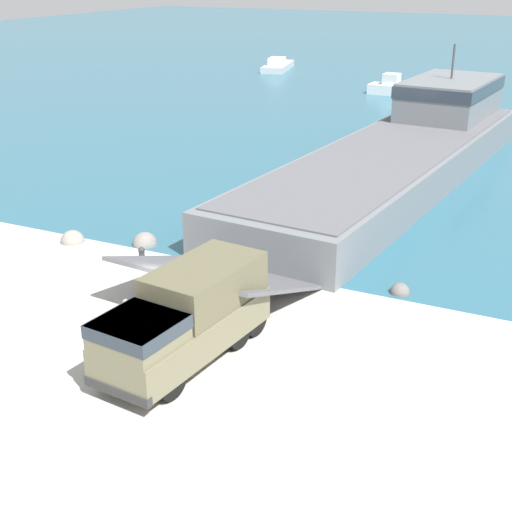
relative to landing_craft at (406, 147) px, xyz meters
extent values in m
plane|color=#B7B5AD|center=(-2.34, -24.51, -1.74)|extent=(240.00, 240.00, 0.00)
cube|color=slate|center=(-0.21, -2.50, -0.66)|extent=(10.38, 33.13, 2.16)
cube|color=#56565B|center=(-0.21, -2.50, 0.46)|extent=(9.66, 31.78, 0.08)
cube|color=slate|center=(0.74, 8.70, 1.80)|extent=(6.11, 9.55, 2.75)
cube|color=#28333D|center=(0.74, 8.70, 2.61)|extent=(6.27, 9.65, 0.82)
cylinder|color=#3F3F42|center=(0.74, 8.70, 4.37)|extent=(0.16, 0.16, 2.40)
cube|color=#56565B|center=(-1.84, -21.69, -0.60)|extent=(6.98, 6.50, 2.19)
cube|color=#6B664C|center=(-0.54, -26.24, -0.71)|extent=(3.22, 7.18, 1.20)
cube|color=#6B664C|center=(-0.79, -28.52, 0.33)|extent=(2.58, 2.60, 0.87)
cube|color=#28333D|center=(-0.79, -28.52, 0.54)|extent=(2.66, 2.63, 0.43)
cube|color=brown|center=(-0.42, -25.07, 0.61)|extent=(2.85, 4.62, 1.43)
cube|color=#2D2D2D|center=(-0.91, -29.62, -1.16)|extent=(2.55, 0.51, 0.32)
cylinder|color=black|center=(0.24, -28.49, -1.08)|extent=(0.54, 1.36, 1.32)
cylinder|color=black|center=(-1.79, -28.28, -1.08)|extent=(0.54, 1.36, 1.32)
cylinder|color=black|center=(0.64, -24.76, -1.08)|extent=(0.54, 1.36, 1.32)
cylinder|color=black|center=(-1.39, -24.54, -1.08)|extent=(0.54, 1.36, 1.32)
cylinder|color=black|center=(0.76, -23.66, -1.08)|extent=(0.54, 1.36, 1.32)
cylinder|color=black|center=(-1.27, -23.45, -1.08)|extent=(0.54, 1.36, 1.32)
cylinder|color=#4C4738|center=(-3.09, -25.98, -1.34)|extent=(0.14, 0.14, 0.80)
cylinder|color=#4C4738|center=(-3.06, -26.16, -1.34)|extent=(0.14, 0.14, 0.80)
cube|color=#4C4738|center=(-3.08, -26.07, -0.62)|extent=(0.30, 0.47, 0.63)
sphere|color=tan|center=(-3.08, -26.07, -0.20)|extent=(0.22, 0.22, 0.22)
cube|color=#B7BABF|center=(-27.46, 40.97, -1.37)|extent=(4.63, 9.08, 0.75)
cube|color=silver|center=(-27.31, 40.34, -0.58)|extent=(2.45, 2.97, 0.82)
cube|color=white|center=(-8.83, 29.03, -1.24)|extent=(5.28, 2.34, 1.01)
cube|color=silver|center=(-9.23, 29.04, -0.18)|extent=(1.61, 1.58, 1.11)
cylinder|color=#333338|center=(-6.52, -20.14, -1.40)|extent=(0.26, 0.26, 0.68)
sphere|color=#333338|center=(-6.52, -20.14, -0.98)|extent=(0.30, 0.30, 0.30)
sphere|color=gray|center=(-11.27, -19.15, -1.74)|extent=(1.17, 1.17, 1.17)
sphere|color=gray|center=(-7.92, -17.89, -1.74)|extent=(1.21, 1.21, 1.21)
sphere|color=#66605B|center=(4.61, -17.86, -1.74)|extent=(0.84, 0.84, 0.84)
camera|label=1|loc=(10.89, -44.30, 10.79)|focal=50.00mm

